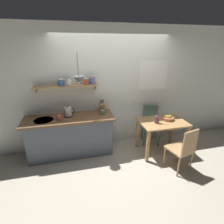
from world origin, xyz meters
TOP-DOWN VIEW (x-y plane):
  - ground_plane at (0.00, 0.00)m, footprint 14.00×14.00m
  - back_wall at (0.20, 0.65)m, footprint 6.80×0.11m
  - kitchen_counter at (-1.00, 0.32)m, footprint 1.83×0.63m
  - wall_shelf at (-0.82, 0.49)m, footprint 1.30×0.20m
  - dining_table at (0.96, -0.04)m, footprint 1.00×0.68m
  - dining_chair_near at (1.02, -0.73)m, footprint 0.48×0.50m
  - dining_chair_far at (0.92, 0.42)m, footprint 0.49×0.47m
  - fruit_bowl at (1.11, 0.01)m, footprint 0.25×0.25m
  - twig_vase at (0.79, -0.09)m, footprint 0.09×0.09m
  - electric_kettle at (-1.01, 0.36)m, footprint 0.26×0.17m
  - knife_block at (-0.28, 0.47)m, footprint 0.10×0.17m
  - coffee_mug_by_sink at (-1.18, 0.20)m, footprint 0.13×0.09m
  - coffee_mug_spare at (-0.30, 0.29)m, footprint 0.14×0.09m
  - pendant_lamp at (-0.75, 0.18)m, footprint 0.22×0.22m

SIDE VIEW (x-z plane):
  - ground_plane at x=0.00m, z-range 0.00..0.00m
  - kitchen_counter at x=-1.00m, z-range 0.01..0.90m
  - dining_chair_near at x=1.02m, z-range 0.04..0.96m
  - dining_chair_far at x=0.92m, z-range 0.04..0.97m
  - dining_table at x=0.96m, z-range 0.25..1.00m
  - fruit_bowl at x=1.11m, z-range 0.73..0.85m
  - twig_vase at x=0.79m, z-range 0.60..1.06m
  - coffee_mug_spare at x=-0.30m, z-range 0.89..1.00m
  - coffee_mug_by_sink at x=-1.18m, z-range 0.89..1.00m
  - electric_kettle at x=-1.01m, z-range 0.88..1.10m
  - knife_block at x=-0.28m, z-range 0.86..1.15m
  - back_wall at x=0.20m, z-range 0.00..2.70m
  - wall_shelf at x=-0.82m, z-range 1.40..1.71m
  - pendant_lamp at x=-0.75m, z-range 1.40..1.96m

